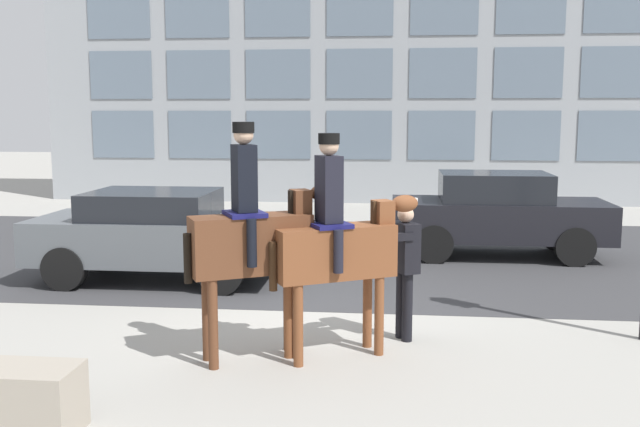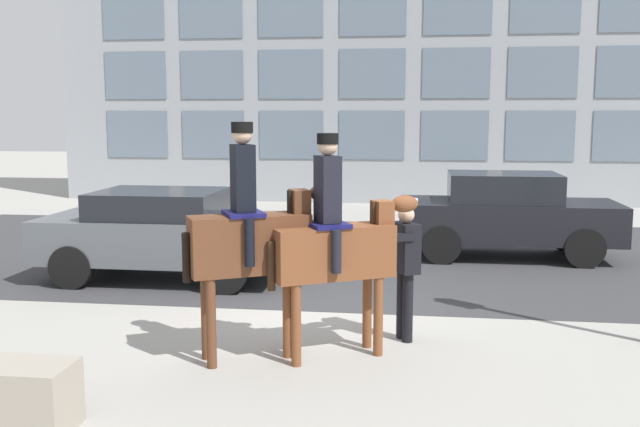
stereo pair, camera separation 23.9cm
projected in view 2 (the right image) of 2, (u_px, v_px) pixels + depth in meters
ground_plane at (309, 322)px, 9.57m from camera, size 80.00×80.00×0.00m
road_surface at (345, 253)px, 14.23m from camera, size 19.95×8.50×0.01m
mounted_horse_lead at (252, 238)px, 7.97m from camera, size 1.65×1.06×2.69m
mounted_horse_companion at (336, 245)px, 8.06m from camera, size 1.70×1.12×2.56m
pedestrian_bystander at (405, 262)px, 8.67m from camera, size 0.75×0.74×1.67m
street_car_near_lane at (165, 232)px, 11.98m from camera, size 4.08×1.94×1.50m
street_car_far_lane at (506, 214)px, 13.76m from camera, size 4.12×1.78×1.64m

